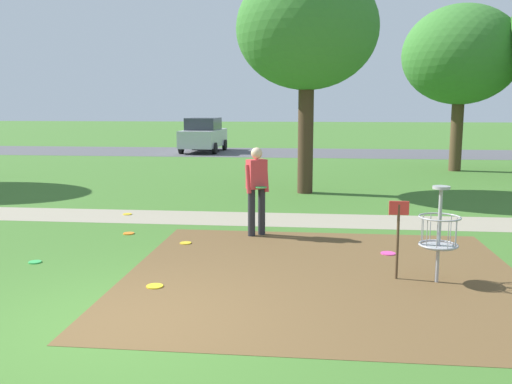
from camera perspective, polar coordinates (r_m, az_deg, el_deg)
ground_plane at (r=6.68m, az=-13.75°, el=-13.24°), size 160.00×160.00×0.00m
dirt_tee_pad at (r=8.31m, az=6.97°, el=-8.55°), size 5.84×5.52×0.01m
disc_golf_basket at (r=8.16m, az=18.04°, el=-3.81°), size 0.98×0.58×1.39m
player_throwing at (r=10.52m, az=0.07°, el=0.62°), size 0.48×0.45×1.71m
frisbee_near_basket at (r=7.87m, az=-10.47°, el=-9.59°), size 0.23×0.23×0.02m
frisbee_by_tee at (r=10.16m, az=-7.31°, el=-5.28°), size 0.21×0.21×0.02m
frisbee_mid_grass at (r=13.05m, az=-13.20°, el=-2.26°), size 0.21×0.21×0.02m
frisbee_far_left at (r=11.11m, az=-13.08°, el=-4.21°), size 0.21×0.21×0.02m
frisbee_far_right at (r=9.65m, az=13.55°, el=-6.22°), size 0.25×0.25×0.02m
frisbee_scattered_a at (r=9.57m, az=-21.96°, el=-6.76°), size 0.20×0.20×0.02m
tree_near_left at (r=22.54m, az=20.49°, el=13.13°), size 4.34×4.34×6.22m
tree_near_right at (r=15.88m, az=5.33°, el=16.41°), size 3.94×3.94×6.28m
parking_lot_strip at (r=29.59m, az=1.89°, el=4.13°), size 36.00×6.00×0.01m
parked_car_leftmost at (r=30.04m, az=-5.47°, el=5.92°), size 2.08×4.26×1.84m
gravel_path at (r=12.35m, az=-4.16°, el=-2.71°), size 40.00×1.50×0.00m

